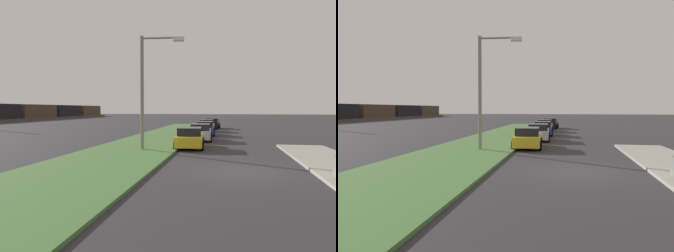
# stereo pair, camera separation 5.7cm
# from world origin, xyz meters

# --- Properties ---
(ground) EXTENTS (300.00, 300.00, 0.00)m
(ground) POSITION_xyz_m (0.00, 0.00, 0.00)
(ground) COLOR #2D2D30
(grass_median) EXTENTS (60.00, 6.00, 0.12)m
(grass_median) POSITION_xyz_m (10.00, 6.93, 0.06)
(grass_median) COLOR #477238
(grass_median) RESTS_ON ground
(parked_car_yellow) EXTENTS (4.40, 2.21, 1.47)m
(parked_car_yellow) POSITION_xyz_m (7.84, 3.32, 0.72)
(parked_car_yellow) COLOR gold
(parked_car_yellow) RESTS_ON ground
(parked_car_silver) EXTENTS (4.38, 2.18, 1.47)m
(parked_car_silver) POSITION_xyz_m (13.21, 3.02, 0.72)
(parked_car_silver) COLOR #B2B5BA
(parked_car_silver) RESTS_ON ground
(parked_car_blue) EXTENTS (4.37, 2.15, 1.47)m
(parked_car_blue) POSITION_xyz_m (18.55, 3.00, 0.72)
(parked_car_blue) COLOR #23389E
(parked_car_blue) RESTS_ON ground
(parked_car_orange) EXTENTS (4.33, 2.07, 1.47)m
(parked_car_orange) POSITION_xyz_m (24.38, 3.20, 0.72)
(parked_car_orange) COLOR orange
(parked_car_orange) RESTS_ON ground
(parked_car_black) EXTENTS (4.38, 2.18, 1.47)m
(parked_car_black) POSITION_xyz_m (30.09, 2.77, 0.72)
(parked_car_black) COLOR black
(parked_car_black) RESTS_ON ground
(streetlight) EXTENTS (0.55, 2.87, 7.50)m
(streetlight) POSITION_xyz_m (5.73, 5.87, 4.39)
(streetlight) COLOR gray
(streetlight) RESTS_ON ground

